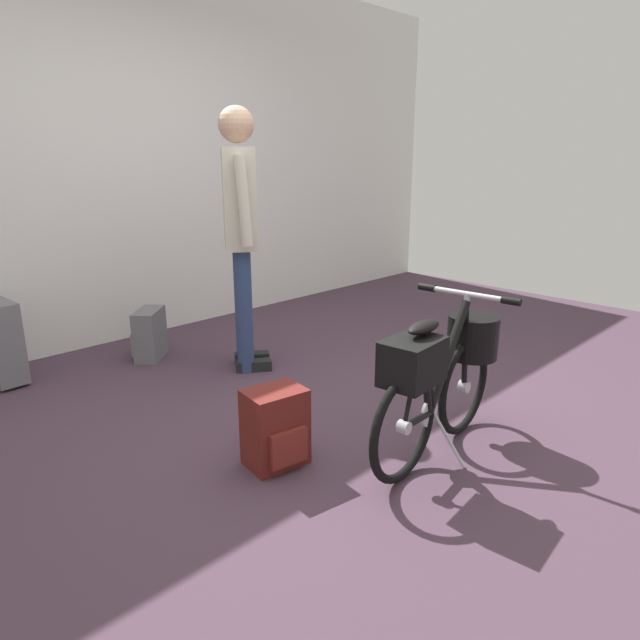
# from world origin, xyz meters

# --- Properties ---
(ground_plane) EXTENTS (7.39, 7.39, 0.00)m
(ground_plane) POSITION_xyz_m (0.00, 0.00, 0.00)
(ground_plane) COLOR #473342
(back_wall) EXTENTS (7.39, 0.10, 2.89)m
(back_wall) POSITION_xyz_m (0.00, 2.23, 1.45)
(back_wall) COLOR white
(back_wall) RESTS_ON ground_plane
(folding_bike_foreground) EXTENTS (1.10, 0.53, 0.78)m
(folding_bike_foreground) POSITION_xyz_m (0.17, -0.59, 0.42)
(folding_bike_foreground) COLOR black
(folding_bike_foreground) RESTS_ON ground_plane
(visitor_near_wall) EXTENTS (0.38, 0.44, 1.71)m
(visitor_near_wall) POSITION_xyz_m (0.20, 1.00, 0.98)
(visitor_near_wall) COLOR navy
(visitor_near_wall) RESTS_ON ground_plane
(backpack_on_floor) EXTENTS (0.33, 0.32, 0.36)m
(backpack_on_floor) POSITION_xyz_m (-0.18, 1.62, 0.18)
(backpack_on_floor) COLOR slate
(backpack_on_floor) RESTS_ON ground_plane
(handbag_on_floor) EXTENTS (0.30, 0.27, 0.37)m
(handbag_on_floor) POSITION_xyz_m (-0.49, -0.12, 0.18)
(handbag_on_floor) COLOR maroon
(handbag_on_floor) RESTS_ON ground_plane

